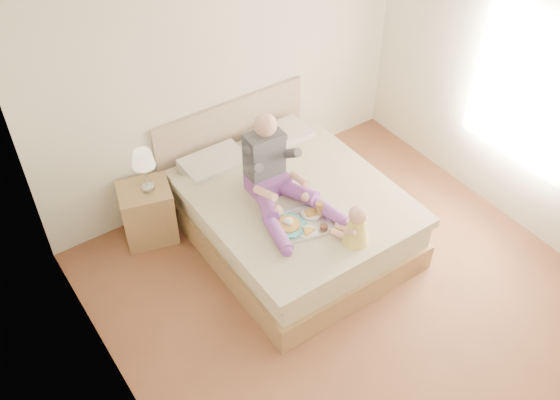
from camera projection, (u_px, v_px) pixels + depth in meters
room at (382, 168)px, 4.53m from camera, size 4.02×4.22×2.71m
bed at (287, 210)px, 5.95m from camera, size 1.70×2.18×1.00m
nightstand at (148, 213)px, 5.95m from camera, size 0.58×0.54×0.59m
lamp at (143, 161)px, 5.53m from camera, size 0.21×0.21×0.43m
adult at (275, 176)px, 5.48m from camera, size 0.71×1.00×0.83m
tray at (300, 222)px, 5.36m from camera, size 0.59×0.52×0.15m
baby at (355, 228)px, 5.13m from camera, size 0.28×0.35×0.39m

